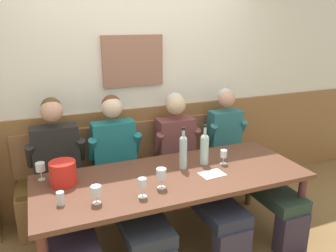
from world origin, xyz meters
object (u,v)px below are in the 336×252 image
object	(u,v)px
person_right_seat	(244,158)
water_tumbler_right	(61,198)
wine_glass_mid_left	(161,174)
ice_bucket	(63,173)
wine_bottle_clear_water	(204,148)
wall_bench	(146,184)
person_center_right_seat	(190,164)
wine_glass_left_end	(224,155)
wine_glass_center_front	(40,168)
wine_glass_near_bucket	(96,192)
person_left_seat	(125,177)
wine_glass_mid_right	(142,183)
person_center_left_seat	(62,186)
dining_table	(173,182)
wine_bottle_amber_mid	(183,151)

from	to	relation	value
person_right_seat	water_tumbler_right	world-z (taller)	person_right_seat
water_tumbler_right	wine_glass_mid_left	bearing A→B (deg)	-2.56
person_right_seat	wine_glass_mid_left	xyz separation A→B (m)	(-1.13, -0.50, 0.24)
ice_bucket	wine_bottle_clear_water	distance (m)	1.25
wall_bench	water_tumbler_right	world-z (taller)	wall_bench
person_center_right_seat	wine_glass_left_end	xyz separation A→B (m)	(0.19, -0.32, 0.19)
wine_glass_center_front	wine_glass_left_end	distance (m)	1.60
wine_bottle_clear_water	wine_glass_near_bucket	distance (m)	1.11
person_left_seat	ice_bucket	world-z (taller)	person_left_seat
person_center_right_seat	ice_bucket	distance (m)	1.25
wall_bench	wine_bottle_clear_water	distance (m)	0.95
person_left_seat	wine_glass_mid_left	xyz separation A→B (m)	(0.17, -0.51, 0.23)
wine_glass_mid_right	person_center_left_seat	bearing A→B (deg)	131.98
dining_table	wine_glass_mid_right	size ratio (longest dim) A/B	15.27
wine_glass_left_end	water_tumbler_right	size ratio (longest dim) A/B	1.36
person_center_right_seat	ice_bucket	bearing A→B (deg)	-171.72
person_right_seat	wine_glass_center_front	bearing A→B (deg)	179.83
wine_glass_near_bucket	wine_glass_left_end	world-z (taller)	wine_glass_near_bucket
ice_bucket	wine_glass_mid_right	size ratio (longest dim) A/B	1.40
dining_table	ice_bucket	distance (m)	0.92
wine_glass_mid_right	water_tumbler_right	bearing A→B (deg)	168.81
person_right_seat	wine_bottle_amber_mid	distance (m)	0.89
person_center_left_seat	wine_glass_mid_left	xyz separation A→B (m)	(0.72, -0.52, 0.22)
wine_glass_left_end	person_center_left_seat	bearing A→B (deg)	167.98
ice_bucket	wine_glass_near_bucket	distance (m)	0.45
wine_glass_mid_right	wine_glass_left_end	bearing A→B (deg)	18.90
wine_glass_left_end	water_tumbler_right	world-z (taller)	wine_glass_left_end
person_right_seat	water_tumbler_right	size ratio (longest dim) A/B	13.77
person_right_seat	wine_bottle_clear_water	bearing A→B (deg)	-160.25
person_center_right_seat	wine_glass_near_bucket	size ratio (longest dim) A/B	9.98
person_center_left_seat	wine_bottle_clear_water	distance (m)	1.30
wine_bottle_clear_water	wine_glass_left_end	xyz separation A→B (m)	(0.16, -0.07, -0.06)
person_center_left_seat	wine_glass_mid_right	xyz separation A→B (m)	(0.54, -0.60, 0.21)
wall_bench	dining_table	bearing A→B (deg)	-90.00
person_left_seat	dining_table	bearing A→B (deg)	-44.45
wall_bench	person_right_seat	bearing A→B (deg)	-24.13
person_center_right_seat	wine_glass_mid_left	xyz separation A→B (m)	(-0.51, -0.54, 0.22)
dining_table	wine_bottle_amber_mid	size ratio (longest dim) A/B	6.08
person_center_left_seat	wine_glass_mid_right	world-z (taller)	person_center_left_seat
person_right_seat	dining_table	bearing A→B (deg)	-160.94
water_tumbler_right	wall_bench	bearing A→B (deg)	43.75
wine_glass_mid_left	water_tumbler_right	size ratio (longest dim) A/B	1.66
wine_bottle_amber_mid	water_tumbler_right	world-z (taller)	wine_bottle_amber_mid
ice_bucket	wine_glass_near_bucket	size ratio (longest dim) A/B	1.54
wine_glass_left_end	wine_glass_mid_right	distance (m)	0.93
person_right_seat	wine_glass_mid_right	bearing A→B (deg)	-155.95
wine_glass_left_end	wine_glass_near_bucket	bearing A→B (deg)	-167.71
wine_glass_center_front	wall_bench	bearing A→B (deg)	21.86
dining_table	person_left_seat	world-z (taller)	person_left_seat
wine_bottle_clear_water	wine_glass_mid_left	world-z (taller)	wine_bottle_clear_water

